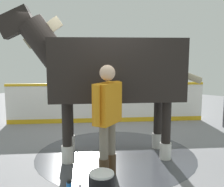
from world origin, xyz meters
The scene contains 6 objects.
ground_plane centered at (0.00, 0.00, -0.01)m, with size 16.00×16.00×0.02m, color gray.
wet_patch centered at (0.35, -0.15, 0.00)m, with size 2.90×2.90×0.00m, color #42444C.
barrier_wall centered at (-1.10, 1.72, 0.49)m, with size 4.18×3.26×1.05m.
horse centered at (0.27, -0.21, 1.55)m, with size 2.93×2.42×2.63m.
handler centered at (0.75, -1.00, 0.97)m, with size 0.25×0.68×1.68m.
wash_bucket centered at (1.03, -1.56, 0.18)m, with size 0.34×0.34×0.36m.
Camera 1 is at (2.90, -4.23, 1.86)m, focal length 44.06 mm.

